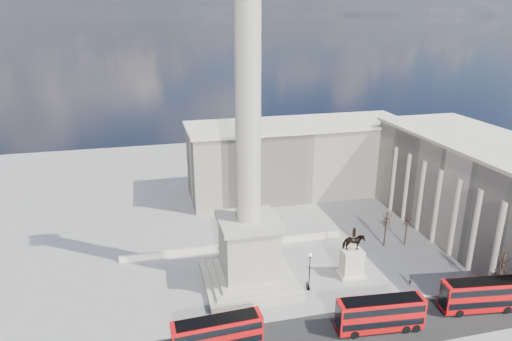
{
  "coord_description": "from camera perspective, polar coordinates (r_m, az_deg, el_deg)",
  "views": [
    {
      "loc": [
        -13.94,
        -55.59,
        39.6
      ],
      "look_at": [
        0.8,
        3.63,
        18.83
      ],
      "focal_mm": 32.0,
      "sensor_mm": 36.0,
      "label": 1
    }
  ],
  "objects": [
    {
      "name": "bare_tree_far",
      "position": [
        84.63,
        16.01,
        -5.71
      ],
      "size": [
        1.73,
        1.73,
        7.06
      ],
      "rotation": [
        0.0,
        0.0,
        0.34
      ],
      "color": "#332319",
      "rests_on": "ground"
    },
    {
      "name": "asphalt_road",
      "position": [
        63.29,
        7.12,
        -20.11
      ],
      "size": [
        120.0,
        9.0,
        0.01
      ],
      "primitive_type": "cube",
      "color": "black",
      "rests_on": "ground"
    },
    {
      "name": "victorian_lamp",
      "position": [
        70.24,
        6.72,
        -12.1
      ],
      "size": [
        0.54,
        0.54,
        6.26
      ],
      "rotation": [
        0.0,
        0.0,
        0.39
      ],
      "color": "black",
      "rests_on": "ground"
    },
    {
      "name": "bare_tree_mid",
      "position": [
        86.29,
        18.39,
        -5.92
      ],
      "size": [
        1.65,
        1.65,
        6.27
      ],
      "rotation": [
        0.0,
        0.0,
        -0.16
      ],
      "color": "#332319",
      "rests_on": "ground"
    },
    {
      "name": "nelsons_column",
      "position": [
        67.66,
        -0.94,
        -4.44
      ],
      "size": [
        14.0,
        14.0,
        49.85
      ],
      "color": "#AAA48E",
      "rests_on": "ground"
    },
    {
      "name": "red_bus_a",
      "position": [
        59.91,
        -4.78,
        -19.69
      ],
      "size": [
        11.32,
        3.13,
        4.54
      ],
      "rotation": [
        0.0,
        0.0,
        0.05
      ],
      "color": "red",
      "rests_on": "ground"
    },
    {
      "name": "pedestrian_walking",
      "position": [
        76.19,
        18.76,
        -12.85
      ],
      "size": [
        0.79,
        0.7,
        1.8
      ],
      "primitive_type": "imported",
      "rotation": [
        0.0,
        0.0,
        0.51
      ],
      "color": "black",
      "rests_on": "ground"
    },
    {
      "name": "red_bus_b",
      "position": [
        64.9,
        15.32,
        -16.89
      ],
      "size": [
        11.75,
        3.71,
        4.69
      ],
      "rotation": [
        0.0,
        0.0,
        -0.09
      ],
      "color": "red",
      "rests_on": "ground"
    },
    {
      "name": "balustrade_wall",
      "position": [
        82.74,
        -2.65,
        -9.39
      ],
      "size": [
        40.0,
        0.6,
        1.1
      ],
      "primitive_type": "cube",
      "color": "beige",
      "rests_on": "ground"
    },
    {
      "name": "pedestrian_standing",
      "position": [
        74.65,
        22.42,
        -14.15
      ],
      "size": [
        0.77,
        0.61,
        1.55
      ],
      "primitive_type": "imported",
      "rotation": [
        0.0,
        0.0,
        3.17
      ],
      "color": "black",
      "rests_on": "ground"
    },
    {
      "name": "equestrian_statue",
      "position": [
        75.19,
        11.92,
        -10.8
      ],
      "size": [
        4.13,
        3.1,
        8.56
      ],
      "color": "beige",
      "rests_on": "ground"
    },
    {
      "name": "ground",
      "position": [
        69.67,
        0.08,
        -15.85
      ],
      "size": [
        180.0,
        180.0,
        0.0
      ],
      "primitive_type": "plane",
      "color": "gray",
      "rests_on": "ground"
    },
    {
      "name": "building_east",
      "position": [
        93.24,
        26.35,
        -2.2
      ],
      "size": [
        19.0,
        46.0,
        18.6
      ],
      "color": "#C1B59F",
      "rests_on": "ground"
    },
    {
      "name": "pedestrian_crossing",
      "position": [
        71.8,
        6.41,
        -14.09
      ],
      "size": [
        0.49,
        0.94,
        1.53
      ],
      "primitive_type": "imported",
      "rotation": [
        0.0,
        0.0,
        1.7
      ],
      "color": "black",
      "rests_on": "ground"
    },
    {
      "name": "bare_tree_near",
      "position": [
        74.29,
        28.53,
        -9.98
      ],
      "size": [
        1.95,
        1.95,
        8.52
      ],
      "rotation": [
        0.0,
        0.0,
        -0.43
      ],
      "color": "#332319",
      "rests_on": "ground"
    },
    {
      "name": "building_northeast",
      "position": [
        106.15,
        5.32,
        1.57
      ],
      "size": [
        51.0,
        17.0,
        16.6
      ],
      "color": "#C1B59F",
      "rests_on": "ground"
    },
    {
      "name": "red_bus_c",
      "position": [
        73.57,
        26.51,
        -13.73
      ],
      "size": [
        11.84,
        4.15,
        4.7
      ],
      "rotation": [
        0.0,
        0.0,
        -0.13
      ],
      "color": "red",
      "rests_on": "ground"
    }
  ]
}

